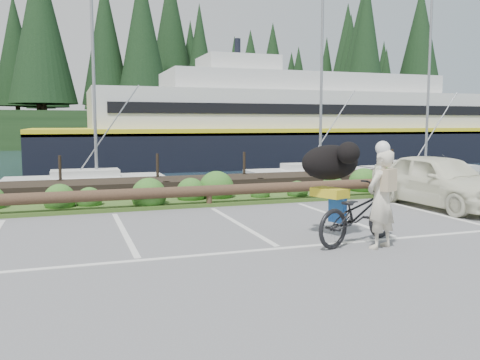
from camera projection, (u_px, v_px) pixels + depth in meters
name	position (u px, v px, depth m)	size (l,w,h in m)	color
ground	(272.00, 244.00, 9.78)	(72.00, 72.00, 0.00)	#5E5E61
harbor_backdrop	(93.00, 137.00, 83.69)	(170.00, 160.00, 30.00)	#162936
vegetation_strip	(203.00, 201.00, 14.76)	(34.00, 1.60, 0.10)	#3D5B21
log_rail	(209.00, 207.00, 14.11)	(32.00, 0.30, 0.60)	#443021
bicycle	(358.00, 213.00, 9.78)	(0.78, 2.22, 1.17)	black
cyclist	(381.00, 199.00, 9.35)	(0.67, 0.44, 1.84)	beige
dog	(330.00, 162.00, 10.23)	(1.23, 0.60, 0.71)	black
parked_car	(439.00, 180.00, 14.01)	(1.75, 4.34, 1.48)	white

